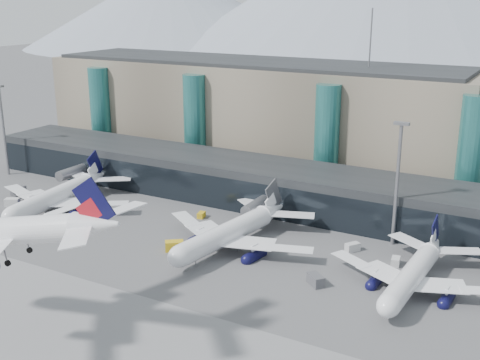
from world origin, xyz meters
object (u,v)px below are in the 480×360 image
object	(u,v)px
veh_f	(18,191)
veh_g	(396,261)
jet_parked_mid	(237,223)
veh_a	(12,202)
veh_d	(353,247)
jet_parked_right	(417,264)
veh_c	(316,280)
jet_parked_left	(63,188)
veh_b	(201,215)
hero_jet	(24,224)
lightmast_left	(3,125)
lightmast_mid	(397,177)
veh_h	(174,246)

from	to	relation	value
veh_f	veh_g	xyz separation A→B (m)	(96.27, 4.75, -0.26)
jet_parked_mid	veh_a	world-z (taller)	jet_parked_mid
veh_a	veh_g	distance (m)	91.36
veh_d	veh_f	size ratio (longest dim) A/B	0.78
jet_parked_right	veh_c	bearing A→B (deg)	121.20
jet_parked_left	veh_b	xyz separation A→B (m)	(33.38, 9.41, -3.98)
hero_jet	veh_d	distance (m)	64.06
veh_a	veh_d	xyz separation A→B (m)	(81.27, 14.12, -0.14)
lightmast_left	veh_c	bearing A→B (deg)	-11.92
lightmast_mid	veh_h	distance (m)	46.68
lightmast_mid	lightmast_left	bearing A→B (deg)	-178.44
lightmast_left	hero_jet	world-z (taller)	lightmast_left
hero_jet	veh_g	distance (m)	67.29
lightmast_left	veh_f	distance (m)	24.54
jet_parked_right	veh_c	xyz separation A→B (m)	(-15.45, -8.37, -3.10)
lightmast_mid	veh_f	xyz separation A→B (m)	(-92.98, -14.55, -13.39)
lightmast_mid	veh_g	bearing A→B (deg)	-71.44
lightmast_mid	veh_g	size ratio (longest dim) A/B	9.76
jet_parked_mid	veh_c	distance (m)	23.34
lightmast_left	veh_g	xyz separation A→B (m)	(113.29, -6.80, -13.65)
veh_b	veh_d	distance (m)	36.70
veh_b	veh_f	bearing A→B (deg)	88.39
lightmast_mid	veh_f	world-z (taller)	lightmast_mid
lightmast_mid	jet_parked_left	distance (m)	78.28
veh_g	lightmast_left	bearing A→B (deg)	-101.90
veh_a	veh_c	bearing A→B (deg)	-29.14
hero_jet	jet_parked_right	bearing A→B (deg)	33.66
veh_d	veh_h	size ratio (longest dim) A/B	0.79
veh_d	veh_f	bearing A→B (deg)	128.90
jet_parked_mid	veh_h	distance (m)	13.48
veh_h	lightmast_left	bearing A→B (deg)	126.80
hero_jet	veh_f	world-z (taller)	hero_jet
veh_b	veh_g	size ratio (longest dim) A/B	0.86
veh_c	veh_h	bearing A→B (deg)	-141.45
jet_parked_left	veh_h	world-z (taller)	jet_parked_left
lightmast_mid	veh_g	world-z (taller)	lightmast_mid
hero_jet	veh_b	xyz separation A→B (m)	(-4.99, 54.27, -17.19)
veh_g	veh_h	xyz separation A→B (m)	(-40.74, -14.64, 0.25)
veh_g	veh_c	bearing A→B (deg)	-42.80
veh_b	lightmast_left	bearing A→B (deg)	76.19
veh_h	veh_f	bearing A→B (deg)	133.17
lightmast_left	hero_jet	distance (m)	92.30
veh_b	veh_g	distance (m)	46.17
lightmast_mid	jet_parked_mid	distance (m)	33.50
lightmast_mid	jet_parked_mid	world-z (taller)	lightmast_mid
veh_f	veh_g	size ratio (longest dim) A/B	1.41
jet_parked_left	veh_h	distance (m)	39.85
hero_jet	veh_f	distance (m)	73.69
lightmast_mid	veh_b	world-z (taller)	lightmast_mid
hero_jet	veh_c	bearing A→B (deg)	39.23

